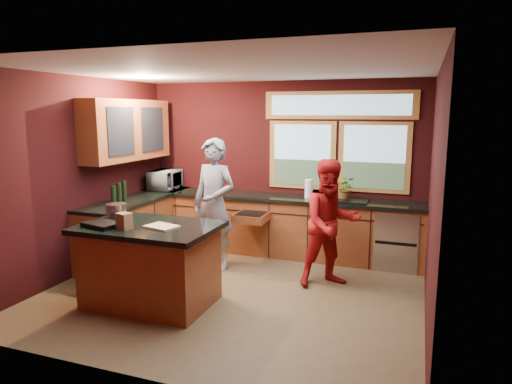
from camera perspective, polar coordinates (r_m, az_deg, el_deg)
The scene contains 14 objects.
floor at distance 5.85m, azimuth -2.81°, elevation -12.35°, with size 4.50×4.50×0.00m, color brown.
room_shell at distance 5.97m, azimuth -7.08°, elevation 5.86°, with size 4.52×4.02×2.71m.
back_counter at distance 7.16m, azimuth 3.89°, elevation -4.22°, with size 4.50×0.64×0.93m.
left_counter at distance 7.31m, azimuth -14.48°, elevation -4.21°, with size 0.64×2.30×0.93m.
island at distance 5.50m, azimuth -13.05°, elevation -8.75°, with size 1.55×1.05×0.95m.
person_grey at distance 6.48m, azimuth -5.25°, elevation -1.53°, with size 0.68×0.45×1.86m, color slate.
person_red at distance 5.90m, azimuth 9.32°, elevation -3.88°, with size 0.80×0.62×1.64m, color #A31313.
microwave at distance 7.82m, azimuth -11.28°, elevation 1.51°, with size 0.59×0.40×0.32m, color #999999.
potted_plant at distance 6.90m, azimuth 11.11°, elevation 0.49°, with size 0.31×0.27×0.35m, color #999999.
paper_towel at distance 6.96m, azimuth 6.61°, elevation 0.41°, with size 0.12×0.12×0.28m, color white.
cutting_board at distance 5.22m, azimuth -11.70°, elevation -4.25°, with size 0.35×0.25×0.02m, color tan.
stock_pot at distance 5.78m, azimuth -17.05°, elevation -2.29°, with size 0.24×0.24×0.18m, color #A8A8AC.
paper_bag at distance 5.23m, azimuth -16.16°, elevation -3.50°, with size 0.15×0.12×0.18m, color brown.
black_tray at distance 5.43m, azimuth -18.70°, elevation -3.87°, with size 0.40×0.28×0.05m, color black.
Camera 1 is at (2.10, -4.98, 2.22)m, focal length 32.00 mm.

